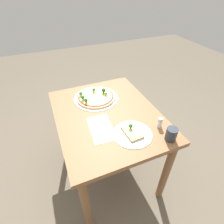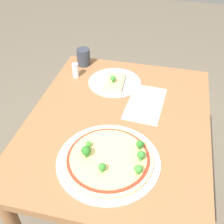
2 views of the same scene
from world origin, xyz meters
name	(u,v)px [view 2 (image 2 of 2)]	position (x,y,z in m)	size (l,w,h in m)	color
ground_plane	(116,212)	(0.00, 0.00, 0.00)	(8.00, 8.00, 0.00)	brown
dining_table	(118,139)	(0.00, 0.00, 0.65)	(1.00, 0.80, 0.77)	brown
pizza_tray_whole	(109,159)	(0.24, 0.02, 0.78)	(0.40, 0.40, 0.07)	#B7B7BC
pizza_tray_slice	(114,82)	(-0.28, -0.08, 0.78)	(0.27, 0.27, 0.06)	#B7B7BC
drinking_cup	(84,57)	(-0.42, -0.29, 0.82)	(0.07, 0.07, 0.10)	#2D333D
condiment_shaker	(75,70)	(-0.29, -0.30, 0.81)	(0.03, 0.03, 0.08)	silver
paper_menu	(145,103)	(-0.14, 0.10, 0.77)	(0.28, 0.16, 0.00)	white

